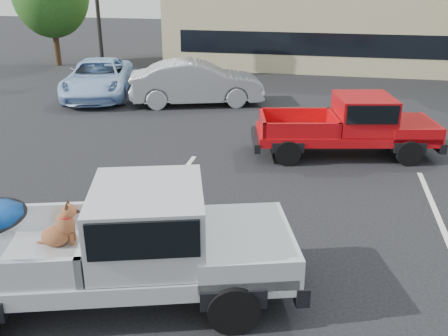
{
  "coord_description": "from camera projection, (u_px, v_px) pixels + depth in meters",
  "views": [
    {
      "loc": [
        0.47,
        -8.15,
        4.86
      ],
      "look_at": [
        -1.34,
        0.62,
        1.3
      ],
      "focal_mm": 40.0,
      "sensor_mm": 36.0,
      "label": 1
    }
  ],
  "objects": [
    {
      "name": "red_pickup",
      "position": [
        357.0,
        123.0,
        13.8
      ],
      "size": [
        5.35,
        2.75,
        1.68
      ],
      "rotation": [
        0.0,
        0.0,
        0.2
      ],
      "color": "black",
      "rests_on": "ground"
    },
    {
      "name": "silver_pickup",
      "position": [
        133.0,
        239.0,
        7.58
      ],
      "size": [
        6.01,
        3.52,
        2.06
      ],
      "rotation": [
        0.0,
        0.0,
        0.29
      ],
      "color": "black",
      "rests_on": "ground"
    },
    {
      "name": "stripe_left",
      "position": [
        167.0,
        193.0,
        11.68
      ],
      "size": [
        0.12,
        5.0,
        0.01
      ],
      "primitive_type": "cube",
      "color": "silver",
      "rests_on": "ground"
    },
    {
      "name": "stripe_right",
      "position": [
        438.0,
        217.0,
        10.55
      ],
      "size": [
        0.12,
        5.0,
        0.01
      ],
      "primitive_type": "cube",
      "color": "silver",
      "rests_on": "ground"
    },
    {
      "name": "silver_sedan",
      "position": [
        197.0,
        83.0,
        19.17
      ],
      "size": [
        5.36,
        3.19,
        1.67
      ],
      "primitive_type": "imported",
      "rotation": [
        0.0,
        0.0,
        1.87
      ],
      "color": "#A4A7AC",
      "rests_on": "ground"
    },
    {
      "name": "motel_building",
      "position": [
        361.0,
        3.0,
        26.84
      ],
      "size": [
        20.4,
        8.4,
        6.3
      ],
      "color": "tan",
      "rests_on": "ground"
    },
    {
      "name": "ground",
      "position": [
        288.0,
        250.0,
        9.3
      ],
      "size": [
        90.0,
        90.0,
        0.0
      ],
      "primitive_type": "plane",
      "color": "black",
      "rests_on": "ground"
    },
    {
      "name": "blue_suv",
      "position": [
        98.0,
        78.0,
        20.41
      ],
      "size": [
        3.83,
        5.79,
        1.48
      ],
      "primitive_type": "imported",
      "rotation": [
        0.0,
        0.0,
        0.28
      ],
      "color": "#9ABBE6",
      "rests_on": "ground"
    }
  ]
}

